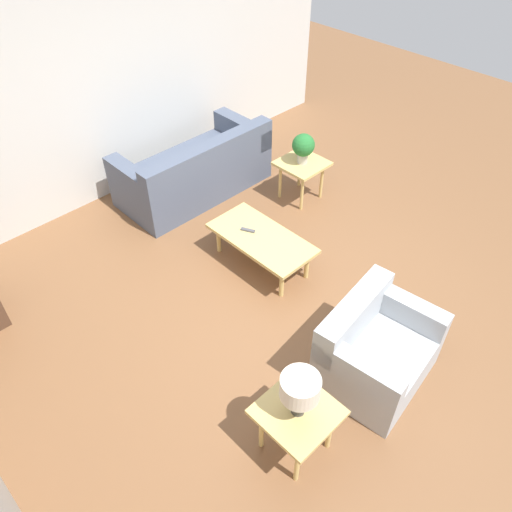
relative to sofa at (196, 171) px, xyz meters
The scene contains 10 objects.
ground_plane 2.30m from the sofa, 166.17° to the left, with size 14.00×14.00×0.00m, color brown.
wall_right 1.45m from the sofa, 32.58° to the left, with size 0.12×7.20×2.70m.
sofa is the anchor object (origin of this frame).
armchair 3.40m from the sofa, 168.01° to the left, with size 0.90×1.08×0.79m.
coffee_table 1.65m from the sofa, 166.56° to the left, with size 1.19×0.59×0.39m.
side_table_plant 1.38m from the sofa, 139.33° to the right, with size 0.56×0.56×0.53m.
side_table_lamp 3.75m from the sofa, 152.68° to the left, with size 0.56×0.56×0.53m.
potted_plant 1.44m from the sofa, 139.33° to the right, with size 0.28×0.28×0.39m.
table_lamp 3.78m from the sofa, 152.68° to the left, with size 0.29×0.29×0.40m.
remote_control 1.49m from the sofa, 163.61° to the left, with size 0.16×0.11×0.02m.
Camera 1 is at (-2.31, 2.77, 3.87)m, focal length 35.00 mm.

